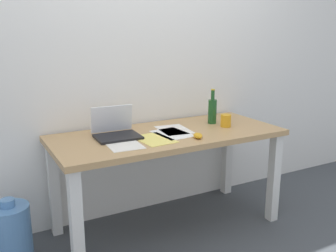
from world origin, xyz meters
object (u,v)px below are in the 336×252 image
desk (168,146)px  laptop_left (116,131)px  water_cooler_jug (11,234)px  beer_bottle (212,110)px  coffee_mug (226,121)px  computer_mouse (198,136)px

desk → laptop_left: 0.40m
desk → laptop_left: size_ratio=5.39×
laptop_left → water_cooler_jug: (-0.73, 0.00, -0.58)m
water_cooler_jug → laptop_left: bearing=-0.1°
beer_bottle → coffee_mug: 0.15m
desk → beer_bottle: (0.44, 0.08, 0.21)m
desk → computer_mouse: 0.27m
coffee_mug → computer_mouse: bearing=-155.4°
desk → coffee_mug: (0.47, -0.05, 0.15)m
desk → computer_mouse: computer_mouse is taller
beer_bottle → coffee_mug: bearing=-78.2°
computer_mouse → water_cooler_jug: (-1.21, 0.30, -0.56)m
coffee_mug → water_cooler_jug: 1.68m
laptop_left → beer_bottle: bearing=0.4°
laptop_left → beer_bottle: beer_bottle is taller
laptop_left → beer_bottle: 0.81m
beer_bottle → coffee_mug: beer_bottle is taller
beer_bottle → coffee_mug: (0.03, -0.14, -0.06)m
beer_bottle → computer_mouse: 0.45m
laptop_left → computer_mouse: bearing=-31.7°
desk → computer_mouse: size_ratio=16.55×
laptop_left → coffee_mug: laptop_left is taller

